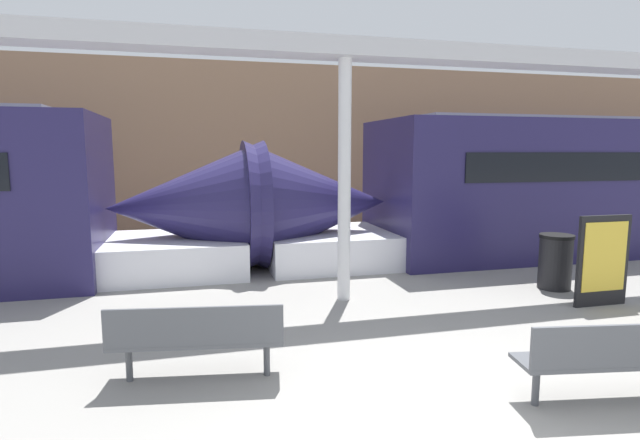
# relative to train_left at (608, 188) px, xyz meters

# --- Properties ---
(station_wall) EXTENTS (56.00, 0.20, 5.00)m
(station_wall) POSITION_rel_train_left_xyz_m (-7.82, 4.78, 0.99)
(station_wall) COLOR #937051
(station_wall) RESTS_ON ground_plane
(train_left) EXTENTS (17.88, 2.93, 3.20)m
(train_left) POSITION_rel_train_left_xyz_m (0.00, 0.00, 0.00)
(train_left) COLOR #231E4C
(train_left) RESTS_ON ground_plane
(bench_near) EXTENTS (1.86, 0.73, 0.85)m
(bench_near) POSITION_rel_train_left_xyz_m (-6.23, -6.61, -1.00)
(bench_near) COLOR #4C4F54
(bench_near) RESTS_ON ground_plane
(bench_far) EXTENTS (1.85, 0.71, 0.85)m
(bench_far) POSITION_rel_train_left_xyz_m (-10.05, -5.11, -1.00)
(bench_far) COLOR #4C4F54
(bench_far) RESTS_ON ground_plane
(trash_bin) EXTENTS (0.58, 0.58, 0.97)m
(trash_bin) POSITION_rel_train_left_xyz_m (-3.89, -2.94, -1.02)
(trash_bin) COLOR black
(trash_bin) RESTS_ON ground_plane
(poster_board) EXTENTS (0.93, 0.07, 1.44)m
(poster_board) POSITION_rel_train_left_xyz_m (-3.88, -3.97, -0.78)
(poster_board) COLOR black
(poster_board) RESTS_ON ground_plane
(support_column_near) EXTENTS (0.21, 0.21, 3.84)m
(support_column_near) POSITION_rel_train_left_xyz_m (-7.69, -2.63, 0.41)
(support_column_near) COLOR silver
(support_column_near) RESTS_ON ground_plane
(canopy_beam) EXTENTS (28.00, 0.60, 0.28)m
(canopy_beam) POSITION_rel_train_left_xyz_m (-7.69, -2.63, 2.47)
(canopy_beam) COLOR #B7B7BC
(canopy_beam) RESTS_ON support_column_near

